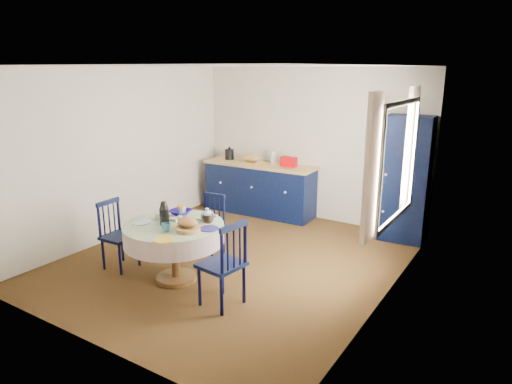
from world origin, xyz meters
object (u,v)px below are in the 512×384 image
Objects in this scene: pantry_cabinet at (406,179)px; chair_far at (210,225)px; mug_d at (182,210)px; mug_b at (166,227)px; mug_a at (160,216)px; chair_right at (224,263)px; mug_c at (208,218)px; chair_left at (118,234)px; dining_table at (175,234)px; cobalt_bowl at (181,212)px; kitchen_counter at (260,187)px.

pantry_cabinet reaches higher than chair_far.
mug_b is at bearing -65.45° from mug_d.
mug_a is at bearing -105.00° from mug_d.
mug_b is (-1.82, -3.06, -0.16)m from pantry_cabinet.
chair_right is 7.05× the size of mug_c.
pantry_cabinet reaches higher than chair_right.
mug_a is 1.14× the size of mug_b.
chair_left is 1.27m from mug_c.
dining_table is 0.39m from cobalt_bowl.
chair_left is at bearing -166.87° from mug_a.
mug_c is at bearing -10.63° from mug_d.
dining_table is 1.22× the size of chair_right.
chair_right is at bearing -94.02° from chair_left.
dining_table is 0.30m from mug_b.
chair_left reaches higher than mug_b.
mug_b is (0.35, -0.27, 0.00)m from mug_a.
chair_far is at bearing 87.55° from mug_d.
chair_far is at bearing 127.10° from mug_c.
mug_d is (-0.18, 0.34, 0.17)m from dining_table.
mug_c reaches higher than mug_a.
cobalt_bowl is (0.37, -2.48, 0.28)m from kitchen_counter.
mug_a is (-1.11, 0.22, 0.27)m from chair_right.
chair_right is 0.76m from mug_c.
chair_far reaches higher than mug_c.
mug_b is 0.99× the size of mug_d.
kitchen_counter is at bearing 108.53° from mug_c.
pantry_cabinet is 3.54m from mug_a.
cobalt_bowl is at bearing -94.68° from mug_d.
mug_d reaches higher than cobalt_bowl.
dining_table reaches higher than chair_right.
chair_far is 8.06× the size of mug_b.
cobalt_bowl is (-0.00, -0.03, -0.02)m from mug_d.
mug_c is at bearing -56.56° from chair_far.
dining_table is 10.03× the size of mug_a.
cobalt_bowl is at bearing -133.44° from pantry_cabinet.
mug_d is at bearing -58.58° from chair_left.
dining_table is 11.40× the size of mug_b.
pantry_cabinet is at bearing 50.32° from cobalt_bowl.
chair_left is 1.05× the size of chair_far.
chair_right reaches higher than chair_left.
mug_a is at bearing -100.94° from chair_far.
chair_right is (0.85, -0.18, -0.10)m from dining_table.
mug_c reaches higher than mug_d.
chair_right is at bearing -49.59° from chair_far.
cobalt_bowl is (-0.48, 0.06, -0.02)m from mug_c.
mug_d is (0.70, 0.45, 0.31)m from chair_left.
pantry_cabinet is 3.57m from mug_b.
mug_c is at bearing 21.43° from mug_a.
chair_left is at bearing -137.20° from pantry_cabinet.
chair_far is at bearing -140.03° from pantry_cabinet.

